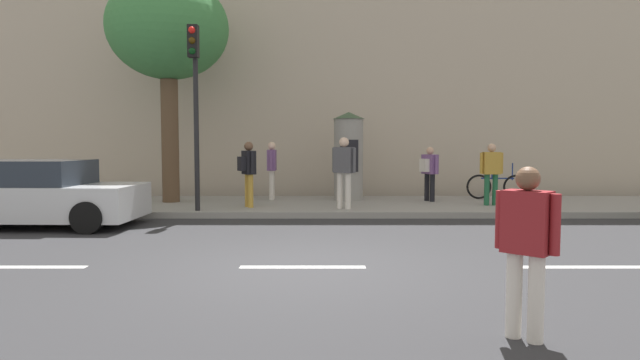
# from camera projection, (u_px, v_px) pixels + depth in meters

# --- Properties ---
(ground_plane) EXTENTS (80.00, 80.00, 0.00)m
(ground_plane) POSITION_uv_depth(u_px,v_px,m) (304.00, 267.00, 7.65)
(ground_plane) COLOR #2B2B2D
(sidewalk_curb) EXTENTS (36.00, 4.00, 0.15)m
(sidewalk_curb) POSITION_uv_depth(u_px,v_px,m) (313.00, 206.00, 14.63)
(sidewalk_curb) COLOR gray
(sidewalk_curb) RESTS_ON ground_plane
(lane_markings) EXTENTS (25.80, 0.16, 0.01)m
(lane_markings) POSITION_uv_depth(u_px,v_px,m) (304.00, 267.00, 7.65)
(lane_markings) COLOR silver
(lane_markings) RESTS_ON ground_plane
(building_backdrop) EXTENTS (36.00, 5.00, 11.50)m
(building_backdrop) POSITION_uv_depth(u_px,v_px,m) (315.00, 33.00, 19.24)
(building_backdrop) COLOR #B7A893
(building_backdrop) RESTS_ON ground_plane
(traffic_light) EXTENTS (0.24, 0.45, 4.39)m
(traffic_light) POSITION_uv_depth(u_px,v_px,m) (197.00, 88.00, 12.69)
(traffic_light) COLOR black
(traffic_light) RESTS_ON sidewalk_curb
(poster_column) EXTENTS (0.92, 0.92, 2.53)m
(poster_column) POSITION_uv_depth(u_px,v_px,m) (350.00, 155.00, 15.41)
(poster_column) COLOR gray
(poster_column) RESTS_ON sidewalk_curb
(street_tree) EXTENTS (3.29, 3.29, 6.18)m
(street_tree) POSITION_uv_depth(u_px,v_px,m) (170.00, 31.00, 14.63)
(street_tree) COLOR brown
(street_tree) RESTS_ON sidewalk_curb
(pedestrian_in_dark_shirt) EXTENTS (0.51, 0.51, 1.56)m
(pedestrian_in_dark_shirt) POSITION_uv_depth(u_px,v_px,m) (529.00, 238.00, 4.77)
(pedestrian_in_dark_shirt) COLOR silver
(pedestrian_in_dark_shirt) RESTS_ON ground_plane
(pedestrian_in_red_top) EXTENTS (0.24, 0.63, 1.67)m
(pedestrian_in_red_top) POSITION_uv_depth(u_px,v_px,m) (274.00, 166.00, 15.54)
(pedestrian_in_red_top) COLOR silver
(pedestrian_in_red_top) RESTS_ON sidewalk_curb
(pedestrian_tallest) EXTENTS (0.62, 0.26, 1.62)m
(pedestrian_tallest) POSITION_uv_depth(u_px,v_px,m) (493.00, 169.00, 14.03)
(pedestrian_tallest) COLOR #1E5938
(pedestrian_tallest) RESTS_ON sidewalk_curb
(pedestrian_with_backpack) EXTENTS (0.57, 0.47, 1.78)m
(pedestrian_with_backpack) POSITION_uv_depth(u_px,v_px,m) (346.00, 166.00, 13.25)
(pedestrian_with_backpack) COLOR silver
(pedestrian_with_backpack) RESTS_ON sidewalk_curb
(pedestrian_with_bag) EXTENTS (0.50, 0.54, 1.67)m
(pedestrian_with_bag) POSITION_uv_depth(u_px,v_px,m) (250.00, 168.00, 13.61)
(pedestrian_with_bag) COLOR #B78C33
(pedestrian_with_bag) RESTS_ON sidewalk_curb
(pedestrian_in_light_jacket) EXTENTS (0.51, 0.60, 1.53)m
(pedestrian_in_light_jacket) POSITION_uv_depth(u_px,v_px,m) (431.00, 169.00, 15.02)
(pedestrian_in_light_jacket) COLOR black
(pedestrian_in_light_jacket) RESTS_ON sidewalk_curb
(bicycle_leaning) EXTENTS (1.77, 0.22, 1.09)m
(bicycle_leaning) POSITION_uv_depth(u_px,v_px,m) (499.00, 186.00, 15.61)
(bicycle_leaning) COLOR black
(bicycle_leaning) RESTS_ON sidewalk_curb
(parked_car_blue) EXTENTS (4.33, 2.10, 1.42)m
(parked_car_blue) POSITION_uv_depth(u_px,v_px,m) (36.00, 194.00, 11.43)
(parked_car_blue) COLOR silver
(parked_car_blue) RESTS_ON ground_plane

